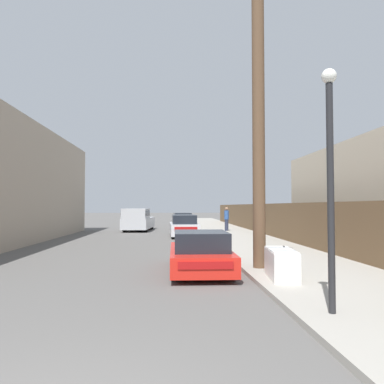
{
  "coord_description": "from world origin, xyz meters",
  "views": [
    {
      "loc": [
        1.09,
        -2.86,
        1.94
      ],
      "look_at": [
        1.82,
        10.08,
        2.44
      ],
      "focal_mm": 35.0,
      "sensor_mm": 36.0,
      "label": 1
    }
  ],
  "objects_px": {
    "parked_sports_car_red": "(200,253)",
    "discarded_fridge": "(281,264)",
    "pickup_truck": "(138,220)",
    "street_lamp": "(330,168)",
    "utility_pole": "(258,109)",
    "pedestrian": "(227,218)",
    "car_parked_far": "(182,221)",
    "car_parked_mid": "(184,226)"
  },
  "relations": [
    {
      "from": "car_parked_far",
      "to": "street_lamp",
      "type": "xyz_separation_m",
      "value": [
        1.75,
        -27.54,
        1.97
      ]
    },
    {
      "from": "discarded_fridge",
      "to": "utility_pole",
      "type": "xyz_separation_m",
      "value": [
        -0.17,
        1.63,
        4.41
      ]
    },
    {
      "from": "car_parked_far",
      "to": "discarded_fridge",
      "type": "bearing_deg",
      "value": -89.02
    },
    {
      "from": "parked_sports_car_red",
      "to": "discarded_fridge",
      "type": "bearing_deg",
      "value": -39.61
    },
    {
      "from": "car_parked_far",
      "to": "utility_pole",
      "type": "bearing_deg",
      "value": -89.14
    },
    {
      "from": "parked_sports_car_red",
      "to": "car_parked_far",
      "type": "xyz_separation_m",
      "value": [
        0.14,
        22.77,
        0.08
      ]
    },
    {
      "from": "parked_sports_car_red",
      "to": "car_parked_far",
      "type": "height_order",
      "value": "car_parked_far"
    },
    {
      "from": "pickup_truck",
      "to": "utility_pole",
      "type": "bearing_deg",
      "value": 109.6
    },
    {
      "from": "car_parked_mid",
      "to": "pedestrian",
      "type": "bearing_deg",
      "value": 46.63
    },
    {
      "from": "street_lamp",
      "to": "car_parked_far",
      "type": "bearing_deg",
      "value": 93.64
    },
    {
      "from": "car_parked_far",
      "to": "pedestrian",
      "type": "bearing_deg",
      "value": -65.58
    },
    {
      "from": "discarded_fridge",
      "to": "street_lamp",
      "type": "height_order",
      "value": "street_lamp"
    },
    {
      "from": "parked_sports_car_red",
      "to": "pedestrian",
      "type": "xyz_separation_m",
      "value": [
        3.29,
        16.77,
        0.48
      ]
    },
    {
      "from": "discarded_fridge",
      "to": "pickup_truck",
      "type": "distance_m",
      "value": 21.08
    },
    {
      "from": "pickup_truck",
      "to": "discarded_fridge",
      "type": "bearing_deg",
      "value": 108.85
    },
    {
      "from": "pickup_truck",
      "to": "pedestrian",
      "type": "height_order",
      "value": "pedestrian"
    },
    {
      "from": "car_parked_mid",
      "to": "car_parked_far",
      "type": "distance_m",
      "value": 9.7
    },
    {
      "from": "parked_sports_car_red",
      "to": "utility_pole",
      "type": "height_order",
      "value": "utility_pole"
    },
    {
      "from": "discarded_fridge",
      "to": "pedestrian",
      "type": "height_order",
      "value": "pedestrian"
    },
    {
      "from": "car_parked_mid",
      "to": "utility_pole",
      "type": "height_order",
      "value": "utility_pole"
    },
    {
      "from": "discarded_fridge",
      "to": "pickup_truck",
      "type": "xyz_separation_m",
      "value": [
        -5.43,
        20.36,
        0.4
      ]
    },
    {
      "from": "utility_pole",
      "to": "car_parked_mid",
      "type": "bearing_deg",
      "value": 97.92
    },
    {
      "from": "parked_sports_car_red",
      "to": "car_parked_mid",
      "type": "relative_size",
      "value": 0.88
    },
    {
      "from": "car_parked_mid",
      "to": "pickup_truck",
      "type": "height_order",
      "value": "pickup_truck"
    },
    {
      "from": "car_parked_far",
      "to": "pickup_truck",
      "type": "xyz_separation_m",
      "value": [
        -3.63,
        -4.04,
        0.25
      ]
    },
    {
      "from": "parked_sports_car_red",
      "to": "utility_pole",
      "type": "distance_m",
      "value": 4.69
    },
    {
      "from": "utility_pole",
      "to": "pedestrian",
      "type": "xyz_separation_m",
      "value": [
        1.52,
        16.77,
        -3.86
      ]
    },
    {
      "from": "pickup_truck",
      "to": "street_lamp",
      "type": "bearing_deg",
      "value": 106.81
    },
    {
      "from": "car_parked_mid",
      "to": "pickup_truck",
      "type": "distance_m",
      "value": 6.63
    },
    {
      "from": "discarded_fridge",
      "to": "parked_sports_car_red",
      "type": "bearing_deg",
      "value": 146.26
    },
    {
      "from": "discarded_fridge",
      "to": "street_lamp",
      "type": "xyz_separation_m",
      "value": [
        -0.05,
        -3.14,
        2.12
      ]
    },
    {
      "from": "car_parked_mid",
      "to": "pickup_truck",
      "type": "bearing_deg",
      "value": 119.94
    },
    {
      "from": "parked_sports_car_red",
      "to": "utility_pole",
      "type": "bearing_deg",
      "value": 0.27
    },
    {
      "from": "discarded_fridge",
      "to": "pedestrian",
      "type": "distance_m",
      "value": 18.46
    },
    {
      "from": "discarded_fridge",
      "to": "street_lamp",
      "type": "bearing_deg",
      "value": -84.63
    },
    {
      "from": "discarded_fridge",
      "to": "car_parked_mid",
      "type": "height_order",
      "value": "car_parked_mid"
    },
    {
      "from": "parked_sports_car_red",
      "to": "pickup_truck",
      "type": "distance_m",
      "value": 19.05
    },
    {
      "from": "utility_pole",
      "to": "pedestrian",
      "type": "bearing_deg",
      "value": 84.84
    },
    {
      "from": "pickup_truck",
      "to": "street_lamp",
      "type": "distance_m",
      "value": 24.17
    },
    {
      "from": "parked_sports_car_red",
      "to": "pickup_truck",
      "type": "xyz_separation_m",
      "value": [
        -3.49,
        18.73,
        0.33
      ]
    },
    {
      "from": "car_parked_mid",
      "to": "street_lamp",
      "type": "relative_size",
      "value": 1.11
    },
    {
      "from": "parked_sports_car_red",
      "to": "pedestrian",
      "type": "bearing_deg",
      "value": 79.35
    }
  ]
}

